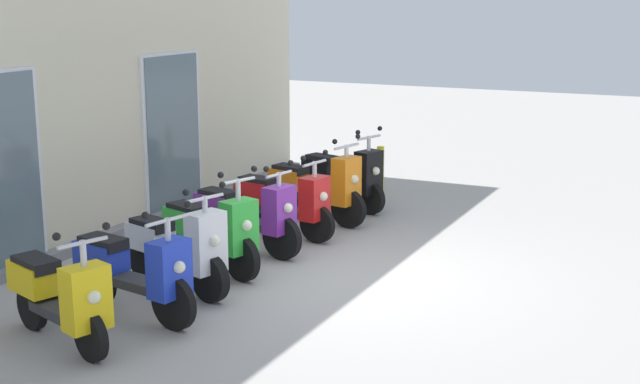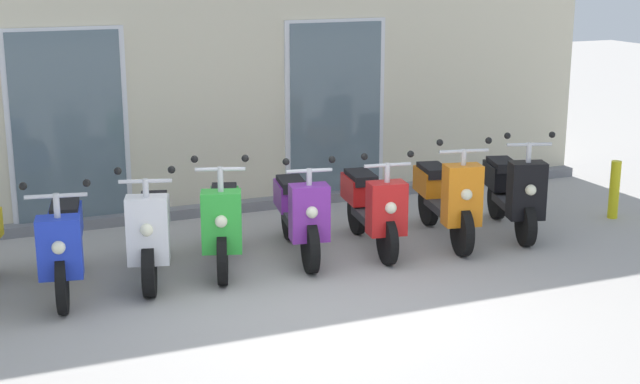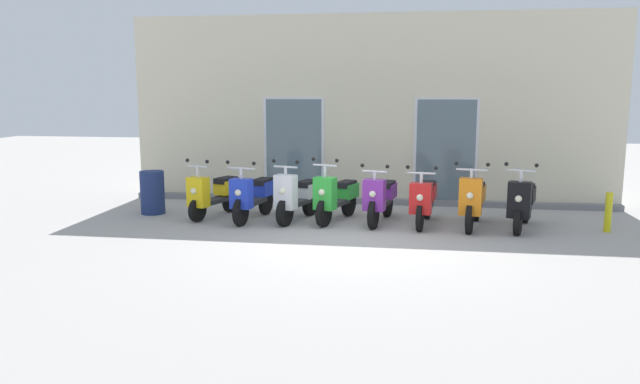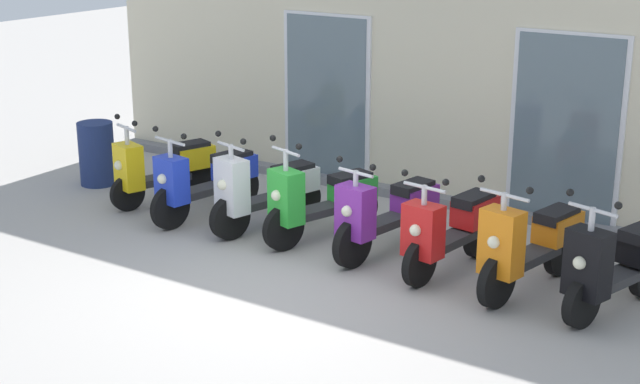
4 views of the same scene
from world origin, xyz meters
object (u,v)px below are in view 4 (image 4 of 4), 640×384
Objects in this scene: scooter_purple at (387,213)px; scooter_blue at (205,180)px; scooter_white at (265,191)px; scooter_black at (616,264)px; scooter_red at (451,228)px; scooter_orange at (530,244)px; trash_bin at (97,154)px; scooter_green at (321,200)px; scooter_yellow at (163,167)px.

scooter_blue is at bearing -176.28° from scooter_purple.
scooter_black is (4.10, -0.08, 0.01)m from scooter_white.
scooter_red is at bearing 177.21° from scooter_black.
scooter_orange is at bearing 178.08° from scooter_black.
scooter_black is at bearing -1.92° from scooter_orange.
scooter_red is at bearing -6.10° from scooter_purple.
scooter_purple is 2.53m from scooter_black.
scooter_purple is (1.58, 0.09, -0.00)m from scooter_white.
trash_bin is at bearing 172.07° from scooter_blue.
scooter_blue is 0.97× the size of scooter_purple.
scooter_purple is at bearing 3.27° from scooter_white.
scooter_blue is at bearing -178.73° from scooter_red.
scooter_purple reaches higher than scooter_red.
scooter_orange is 6.27m from trash_bin.
scooter_red is (1.64, -0.05, 0.00)m from scooter_green.
scooter_red is (4.06, -0.10, 0.00)m from scooter_yellow.
scooter_orange reaches higher than scooter_red.
scooter_black reaches higher than scooter_purple.
scooter_green is 1.64m from scooter_red.
scooter_white reaches higher than scooter_blue.
scooter_white is 1.79× the size of trash_bin.
trash_bin is (-1.32, 0.14, -0.05)m from scooter_yellow.
trash_bin is at bearing 177.28° from scooter_green.
scooter_black is (5.78, -0.18, 0.01)m from scooter_yellow.
scooter_blue is 1.88× the size of trash_bin.
scooter_purple is (3.26, -0.01, -0.01)m from scooter_yellow.
scooter_yellow is 3.26m from scooter_purple.
scooter_white is at bearing -4.48° from trash_bin.
scooter_green is at bearing 4.42° from scooter_white.
scooter_purple reaches higher than trash_bin.
scooter_yellow is 0.89× the size of scooter_blue.
scooter_orange reaches higher than scooter_purple.
scooter_orange is (4.09, 0.02, 0.01)m from scooter_blue.
scooter_yellow is 0.91× the size of scooter_red.
scooter_red is 1.73m from scooter_black.
scooter_blue is 2.42m from scooter_purple.
scooter_orange reaches higher than scooter_blue.
scooter_white is at bearing 179.11° from scooter_orange.
scooter_white is 0.98× the size of scooter_red.
trash_bin is (-2.17, 0.30, -0.06)m from scooter_blue.
scooter_purple is 1.93× the size of trash_bin.
scooter_white is 0.74m from scooter_green.
scooter_yellow reaches higher than scooter_purple.
scooter_blue is 1.04× the size of scooter_green.
trash_bin is at bearing 177.47° from scooter_black.
scooter_yellow is 1.33m from trash_bin.
scooter_black is at bearing -2.53° from trash_bin.
scooter_yellow is 0.87× the size of scooter_orange.
scooter_green reaches higher than scooter_white.
scooter_green is (2.42, -0.04, 0.00)m from scooter_yellow.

